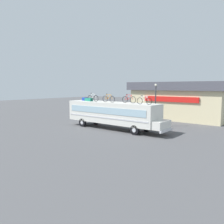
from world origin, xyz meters
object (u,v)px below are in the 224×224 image
(bus, at_px, (113,113))
(rooftop_bicycle_1, at_px, (93,98))
(rooftop_bicycle_4, at_px, (144,101))
(luggage_bag_2, at_px, (87,100))
(rooftop_bicycle_3, at_px, (129,99))
(rooftop_bicycle_2, at_px, (109,99))
(street_lamp, at_px, (156,102))
(luggage_bag_1, at_px, (85,99))
(luggage_bag_3, at_px, (90,100))

(bus, relative_size, rooftop_bicycle_1, 7.32)
(bus, height_order, rooftop_bicycle_1, rooftop_bicycle_1)
(bus, relative_size, rooftop_bicycle_4, 7.32)
(luggage_bag_2, relative_size, rooftop_bicycle_3, 0.33)
(rooftop_bicycle_2, height_order, street_lamp, street_lamp)
(bus, bearing_deg, street_lamp, 56.58)
(luggage_bag_1, distance_m, rooftop_bicycle_2, 4.39)
(luggage_bag_1, height_order, luggage_bag_3, luggage_bag_3)
(rooftop_bicycle_1, height_order, rooftop_bicycle_4, rooftop_bicycle_1)
(rooftop_bicycle_1, xyz_separation_m, rooftop_bicycle_3, (4.61, 0.67, -0.01))
(rooftop_bicycle_1, height_order, rooftop_bicycle_2, rooftop_bicycle_1)
(luggage_bag_1, height_order, rooftop_bicycle_1, rooftop_bicycle_1)
(bus, bearing_deg, luggage_bag_1, 176.26)
(luggage_bag_2, height_order, rooftop_bicycle_1, rooftop_bicycle_1)
(street_lamp, bearing_deg, rooftop_bicycle_2, -124.91)
(rooftop_bicycle_3, height_order, rooftop_bicycle_4, rooftop_bicycle_3)
(rooftop_bicycle_3, xyz_separation_m, rooftop_bicycle_4, (2.31, -0.72, -0.02))
(luggage_bag_3, height_order, rooftop_bicycle_3, rooftop_bicycle_3)
(rooftop_bicycle_1, relative_size, rooftop_bicycle_4, 1.00)
(luggage_bag_2, height_order, luggage_bag_3, luggage_bag_3)
(luggage_bag_1, relative_size, rooftop_bicycle_4, 0.33)
(rooftop_bicycle_4, relative_size, street_lamp, 0.34)
(luggage_bag_2, distance_m, luggage_bag_3, 0.77)
(bus, xyz_separation_m, rooftop_bicycle_2, (-0.36, -0.28, 1.56))
(rooftop_bicycle_2, bearing_deg, luggage_bag_1, 172.36)
(rooftop_bicycle_1, relative_size, rooftop_bicycle_2, 0.97)
(bus, xyz_separation_m, luggage_bag_2, (-3.92, -0.06, 1.33))
(bus, height_order, rooftop_bicycle_3, rooftop_bicycle_3)
(rooftop_bicycle_4, xyz_separation_m, street_lamp, (-1.40, 4.78, -0.45))
(rooftop_bicycle_2, distance_m, rooftop_bicycle_3, 2.38)
(bus, xyz_separation_m, luggage_bag_3, (-3.18, -0.29, 1.36))
(luggage_bag_1, bearing_deg, rooftop_bicycle_4, -4.69)
(rooftop_bicycle_4, bearing_deg, rooftop_bicycle_3, 162.71)
(luggage_bag_3, distance_m, street_lamp, 7.63)
(luggage_bag_1, height_order, rooftop_bicycle_2, rooftop_bicycle_2)
(luggage_bag_3, height_order, rooftop_bicycle_4, rooftop_bicycle_4)
(luggage_bag_1, distance_m, rooftop_bicycle_1, 2.17)
(luggage_bag_2, bearing_deg, rooftop_bicycle_2, -3.52)
(rooftop_bicycle_1, relative_size, street_lamp, 0.34)
(rooftop_bicycle_2, bearing_deg, street_lamp, 55.09)
(luggage_bag_1, xyz_separation_m, rooftop_bicycle_3, (6.66, -0.02, 0.20))
(bus, distance_m, rooftop_bicycle_3, 2.52)
(luggage_bag_3, height_order, rooftop_bicycle_2, rooftop_bicycle_2)
(rooftop_bicycle_2, relative_size, rooftop_bicycle_3, 1.00)
(bus, xyz_separation_m, rooftop_bicycle_3, (1.96, 0.29, 1.56))
(luggage_bag_1, bearing_deg, rooftop_bicycle_1, -18.42)
(bus, height_order, luggage_bag_1, luggage_bag_1)
(rooftop_bicycle_1, bearing_deg, bus, 8.00)
(rooftop_bicycle_3, height_order, street_lamp, street_lamp)
(luggage_bag_2, bearing_deg, rooftop_bicycle_4, -2.61)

